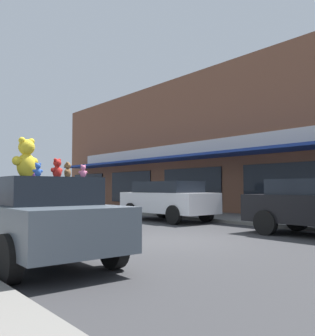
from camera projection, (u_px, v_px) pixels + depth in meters
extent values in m
plane|color=#333335|center=(167.00, 240.00, 9.49)|extent=(260.00, 260.00, 0.00)
cube|color=slate|center=(300.00, 223.00, 13.49)|extent=(3.27, 90.00, 0.12)
cube|color=brown|center=(268.00, 150.00, 24.83)|extent=(14.25, 28.52, 7.64)
cube|color=navy|center=(179.00, 158.00, 19.72)|extent=(1.79, 23.96, 0.12)
cube|color=silver|center=(190.00, 149.00, 20.28)|extent=(0.08, 22.82, 0.70)
cube|color=black|center=(285.00, 186.00, 15.77)|extent=(0.06, 4.34, 2.00)
cube|color=black|center=(191.00, 187.00, 20.18)|extent=(0.06, 4.34, 2.00)
cube|color=black|center=(130.00, 187.00, 24.59)|extent=(0.06, 4.34, 2.00)
cube|color=black|center=(88.00, 187.00, 29.01)|extent=(0.06, 4.34, 2.00)
cube|color=#4C5660|center=(36.00, 223.00, 6.68)|extent=(1.79, 4.12, 0.69)
cube|color=black|center=(37.00, 191.00, 6.71)|extent=(1.55, 2.27, 0.46)
cylinder|color=black|center=(53.00, 233.00, 8.18)|extent=(0.21, 0.71, 0.70)
cylinder|color=black|center=(9.00, 259.00, 5.15)|extent=(0.21, 0.71, 0.70)
cylinder|color=black|center=(114.00, 247.00, 6.19)|extent=(0.21, 0.71, 0.70)
ellipsoid|color=yellow|center=(26.00, 166.00, 6.91)|extent=(0.44, 0.41, 0.47)
sphere|color=yellow|center=(27.00, 147.00, 6.93)|extent=(0.38, 0.38, 0.30)
sphere|color=yellow|center=(31.00, 142.00, 7.03)|extent=(0.16, 0.16, 0.12)
sphere|color=yellow|center=(22.00, 140.00, 6.85)|extent=(0.16, 0.16, 0.12)
sphere|color=#FFFF4D|center=(22.00, 148.00, 7.00)|extent=(0.14, 0.14, 0.11)
sphere|color=yellow|center=(33.00, 162.00, 7.09)|extent=(0.22, 0.22, 0.17)
sphere|color=yellow|center=(17.00, 161.00, 6.77)|extent=(0.22, 0.22, 0.17)
ellipsoid|color=red|center=(57.00, 172.00, 7.08)|extent=(0.23, 0.21, 0.24)
sphere|color=red|center=(57.00, 163.00, 7.09)|extent=(0.20, 0.20, 0.15)
sphere|color=red|center=(59.00, 160.00, 7.14)|extent=(0.08, 0.08, 0.06)
sphere|color=red|center=(55.00, 160.00, 7.04)|extent=(0.08, 0.08, 0.06)
sphere|color=#FF4741|center=(55.00, 164.00, 7.12)|extent=(0.07, 0.07, 0.06)
sphere|color=red|center=(60.00, 170.00, 7.17)|extent=(0.11, 0.11, 0.09)
sphere|color=red|center=(53.00, 170.00, 7.00)|extent=(0.11, 0.11, 0.09)
ellipsoid|color=blue|center=(38.00, 172.00, 6.01)|extent=(0.11, 0.10, 0.14)
sphere|color=blue|center=(38.00, 166.00, 6.01)|extent=(0.10, 0.10, 0.09)
sphere|color=blue|center=(40.00, 164.00, 6.04)|extent=(0.04, 0.04, 0.04)
sphere|color=blue|center=(36.00, 164.00, 6.00)|extent=(0.04, 0.04, 0.04)
sphere|color=#548DFF|center=(37.00, 166.00, 6.05)|extent=(0.04, 0.04, 0.03)
sphere|color=blue|center=(41.00, 171.00, 6.05)|extent=(0.06, 0.06, 0.05)
sphere|color=blue|center=(34.00, 171.00, 5.98)|extent=(0.06, 0.06, 0.05)
ellipsoid|color=purple|center=(33.00, 174.00, 7.29)|extent=(0.17, 0.17, 0.17)
sphere|color=purple|center=(33.00, 168.00, 7.30)|extent=(0.15, 0.15, 0.11)
sphere|color=purple|center=(33.00, 166.00, 7.34)|extent=(0.06, 0.06, 0.05)
sphere|color=purple|center=(32.00, 165.00, 7.26)|extent=(0.06, 0.06, 0.05)
sphere|color=#BA67ED|center=(30.00, 168.00, 7.29)|extent=(0.06, 0.06, 0.04)
sphere|color=purple|center=(33.00, 173.00, 7.36)|extent=(0.09, 0.09, 0.06)
sphere|color=purple|center=(31.00, 173.00, 7.22)|extent=(0.09, 0.09, 0.06)
ellipsoid|color=olive|center=(68.00, 173.00, 6.87)|extent=(0.18, 0.19, 0.19)
sphere|color=olive|center=(68.00, 166.00, 6.87)|extent=(0.16, 0.16, 0.12)
sphere|color=olive|center=(68.00, 163.00, 6.92)|extent=(0.07, 0.07, 0.05)
sphere|color=olive|center=(67.00, 163.00, 6.83)|extent=(0.07, 0.07, 0.05)
sphere|color=tan|center=(65.00, 166.00, 6.87)|extent=(0.06, 0.06, 0.04)
sphere|color=olive|center=(68.00, 172.00, 6.94)|extent=(0.10, 0.10, 0.07)
sphere|color=olive|center=(66.00, 171.00, 6.79)|extent=(0.10, 0.10, 0.07)
ellipsoid|color=pink|center=(83.00, 174.00, 6.49)|extent=(0.11, 0.09, 0.14)
sphere|color=pink|center=(83.00, 168.00, 6.50)|extent=(0.09, 0.09, 0.09)
sphere|color=pink|center=(85.00, 166.00, 6.52)|extent=(0.04, 0.04, 0.04)
sphere|color=pink|center=(82.00, 166.00, 6.48)|extent=(0.04, 0.04, 0.04)
sphere|color=#FFA3DA|center=(82.00, 168.00, 6.53)|extent=(0.03, 0.03, 0.03)
sphere|color=pink|center=(86.00, 172.00, 6.53)|extent=(0.05, 0.05, 0.05)
sphere|color=pink|center=(80.00, 172.00, 6.47)|extent=(0.05, 0.05, 0.05)
cylinder|color=black|center=(265.00, 223.00, 10.56)|extent=(0.20, 0.70, 0.70)
cylinder|color=black|center=(297.00, 220.00, 11.59)|extent=(0.20, 0.70, 0.70)
cube|color=silver|center=(167.00, 202.00, 15.12)|extent=(1.73, 4.31, 0.79)
cube|color=black|center=(167.00, 187.00, 15.16)|extent=(1.52, 2.79, 0.45)
cylinder|color=black|center=(131.00, 211.00, 15.60)|extent=(0.20, 0.70, 0.70)
cylinder|color=black|center=(162.00, 210.00, 16.67)|extent=(0.20, 0.70, 0.70)
cylinder|color=black|center=(174.00, 215.00, 13.54)|extent=(0.20, 0.70, 0.70)
cylinder|color=black|center=(206.00, 213.00, 14.61)|extent=(0.20, 0.70, 0.70)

